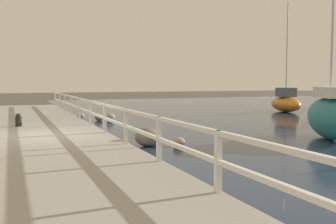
% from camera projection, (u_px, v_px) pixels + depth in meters
% --- Properties ---
extents(ground_plane, '(120.00, 120.00, 0.00)m').
position_uv_depth(ground_plane, '(45.00, 142.00, 13.11)').
color(ground_plane, '#4C473D').
extents(dock_walkway, '(4.25, 36.00, 0.23)m').
position_uv_depth(dock_walkway, '(45.00, 139.00, 13.10)').
color(dock_walkway, '#9E998E').
rests_on(dock_walkway, ground).
extents(railing, '(0.10, 32.50, 1.01)m').
position_uv_depth(railing, '(105.00, 113.00, 13.79)').
color(railing, white).
rests_on(railing, dock_walkway).
extents(boulder_near_dock, '(0.41, 0.37, 0.31)m').
position_uv_depth(boulder_near_dock, '(81.00, 116.00, 21.60)').
color(boulder_near_dock, gray).
rests_on(boulder_near_dock, ground).
extents(boulder_far_strip, '(0.39, 0.35, 0.29)m').
position_uv_depth(boulder_far_strip, '(179.00, 142.00, 12.25)').
color(boulder_far_strip, gray).
rests_on(boulder_far_strip, ground).
extents(boulder_downstream, '(0.64, 0.57, 0.48)m').
position_uv_depth(boulder_downstream, '(152.00, 139.00, 12.26)').
color(boulder_downstream, '#666056').
rests_on(boulder_downstream, ground).
extents(boulder_water_edge, '(0.45, 0.41, 0.34)m').
position_uv_depth(boulder_water_edge, '(99.00, 117.00, 20.30)').
color(boulder_water_edge, '#666056').
rests_on(boulder_water_edge, ground).
extents(boulder_upstream, '(0.79, 0.71, 0.59)m').
position_uv_depth(boulder_upstream, '(147.00, 137.00, 12.25)').
color(boulder_upstream, '#666056').
rests_on(boulder_upstream, ground).
extents(boulder_mid_strip, '(0.55, 0.49, 0.41)m').
position_uv_depth(boulder_mid_strip, '(110.00, 117.00, 19.96)').
color(boulder_mid_strip, gray).
rests_on(boulder_mid_strip, ground).
extents(mooring_bollard, '(0.25, 0.25, 0.53)m').
position_uv_depth(mooring_bollard, '(19.00, 120.00, 15.67)').
color(mooring_bollard, black).
rests_on(mooring_bollard, dock_walkway).
extents(sailboat_teal, '(2.35, 3.84, 5.60)m').
position_uv_depth(sailboat_teal, '(330.00, 116.00, 13.69)').
color(sailboat_teal, '#1E707A').
rests_on(sailboat_teal, water_surface).
extents(sailboat_orange, '(2.20, 3.63, 7.18)m').
position_uv_depth(sailboat_orange, '(286.00, 102.00, 26.22)').
color(sailboat_orange, orange).
rests_on(sailboat_orange, water_surface).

